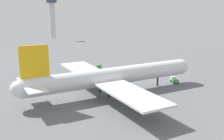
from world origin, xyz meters
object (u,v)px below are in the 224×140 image
at_px(catering_truck, 97,67).
at_px(control_tower, 52,15).
at_px(safety_cone_nose, 174,80).
at_px(pushback_tractor, 154,67).
at_px(cargo_airplane, 111,77).
at_px(safety_cone_tail, 24,111).
at_px(cargo_loader, 174,80).

height_order(catering_truck, control_tower, control_tower).
height_order(catering_truck, safety_cone_nose, catering_truck).
bearing_deg(pushback_tractor, safety_cone_nose, -102.56).
relative_size(cargo_airplane, control_tower, 1.91).
bearing_deg(catering_truck, safety_cone_tail, -137.04).
distance_m(cargo_loader, control_tower, 174.26).
height_order(cargo_loader, control_tower, control_tower).
relative_size(pushback_tractor, cargo_loader, 1.09).
bearing_deg(safety_cone_tail, safety_cone_nose, 4.87).
bearing_deg(cargo_loader, safety_cone_tail, -177.44).
relative_size(cargo_loader, control_tower, 0.13).
bearing_deg(control_tower, safety_cone_tail, -109.39).
distance_m(pushback_tractor, safety_cone_nose, 20.84).
xyz_separation_m(catering_truck, cargo_loader, (17.59, -38.74, 0.04)).
height_order(cargo_airplane, pushback_tractor, cargo_airplane).
bearing_deg(safety_cone_tail, cargo_airplane, 4.35).
distance_m(pushback_tractor, control_tower, 151.58).
height_order(pushback_tractor, safety_cone_tail, pushback_tractor).
height_order(cargo_airplane, catering_truck, cargo_airplane).
bearing_deg(pushback_tractor, safety_cone_tail, -159.41).
height_order(safety_cone_nose, safety_cone_tail, safety_cone_nose).
distance_m(cargo_loader, safety_cone_nose, 3.38).
relative_size(cargo_loader, safety_cone_nose, 7.11).
relative_size(cargo_airplane, catering_truck, 14.02).
distance_m(catering_truck, safety_cone_nose, 41.01).
height_order(cargo_airplane, safety_cone_tail, cargo_airplane).
bearing_deg(catering_truck, cargo_airplane, -108.34).
bearing_deg(cargo_loader, control_tower, 90.10).
bearing_deg(control_tower, safety_cone_nose, -89.25).
xyz_separation_m(catering_truck, safety_cone_nose, (19.53, -36.06, -0.68)).
height_order(safety_cone_nose, control_tower, control_tower).
xyz_separation_m(safety_cone_nose, control_tower, (-2.24, 170.31, 21.68)).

